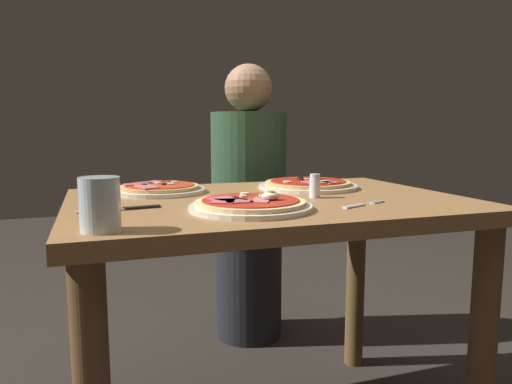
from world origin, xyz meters
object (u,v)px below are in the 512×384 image
object	(u,v)px
pizza_across_left	(308,185)
salt_shaker	(315,186)
knife	(125,209)
dining_table	(268,242)
pizza_foreground	(250,205)
pizza_across_right	(159,189)
diner_person	(249,210)
fork	(361,205)
water_glass_near	(100,208)

from	to	relation	value
pizza_across_left	salt_shaker	distance (m)	0.21
knife	salt_shaker	distance (m)	0.51
dining_table	pizza_foreground	xyz separation A→B (m)	(-0.10, -0.17, 0.14)
dining_table	salt_shaker	size ratio (longest dim) A/B	15.99
pizza_across_right	diner_person	bearing A→B (deg)	48.43
dining_table	diner_person	bearing A→B (deg)	76.47
pizza_across_left	diner_person	size ratio (longest dim) A/B	0.27
pizza_foreground	pizza_across_left	xyz separation A→B (m)	(0.30, 0.32, -0.00)
pizza_foreground	fork	bearing A→B (deg)	-7.38
water_glass_near	pizza_foreground	bearing A→B (deg)	21.35
salt_shaker	dining_table	bearing A→B (deg)	161.69
fork	salt_shaker	world-z (taller)	salt_shaker
diner_person	fork	bearing A→B (deg)	90.33
pizza_across_left	water_glass_near	distance (m)	0.79
water_glass_near	salt_shaker	size ratio (longest dim) A/B	1.54
pizza_across_left	water_glass_near	xyz separation A→B (m)	(-0.64, -0.46, 0.03)
diner_person	salt_shaker	bearing A→B (deg)	86.54
dining_table	water_glass_near	xyz separation A→B (m)	(-0.45, -0.30, 0.17)
diner_person	pizza_across_right	bearing A→B (deg)	48.43
dining_table	fork	xyz separation A→B (m)	(0.17, -0.20, 0.13)
pizza_across_left	knife	bearing A→B (deg)	-158.54
pizza_across_left	pizza_across_right	bearing A→B (deg)	174.29
dining_table	pizza_foreground	size ratio (longest dim) A/B	3.63
knife	fork	bearing A→B (deg)	-13.08
dining_table	diner_person	world-z (taller)	diner_person
pizza_foreground	pizza_across_left	bearing A→B (deg)	47.18
pizza_foreground	knife	bearing A→B (deg)	161.55
pizza_across_right	fork	distance (m)	0.60
pizza_across_right	water_glass_near	world-z (taller)	water_glass_near
dining_table	salt_shaker	world-z (taller)	salt_shaker
pizza_foreground	salt_shaker	bearing A→B (deg)	28.78
fork	diner_person	size ratio (longest dim) A/B	0.13
pizza_foreground	fork	xyz separation A→B (m)	(0.28, -0.04, -0.01)
water_glass_near	pizza_across_left	bearing A→B (deg)	35.48
pizza_across_left	fork	world-z (taller)	pizza_across_left
pizza_across_left	pizza_across_right	distance (m)	0.47
salt_shaker	diner_person	xyz separation A→B (m)	(0.04, 0.74, -0.20)
knife	dining_table	bearing A→B (deg)	10.57
pizza_across_left	diner_person	xyz separation A→B (m)	(-0.03, 0.54, -0.17)
knife	pizza_across_right	bearing A→B (deg)	67.41
water_glass_near	salt_shaker	world-z (taller)	water_glass_near
pizza_foreground	fork	distance (m)	0.28
dining_table	knife	distance (m)	0.41
dining_table	knife	world-z (taller)	knife
water_glass_near	fork	world-z (taller)	water_glass_near
pizza_foreground	pizza_across_right	bearing A→B (deg)	114.42
dining_table	water_glass_near	bearing A→B (deg)	-146.07
water_glass_near	pizza_across_right	bearing A→B (deg)	71.04
salt_shaker	pizza_across_right	bearing A→B (deg)	148.38
pizza_foreground	fork	world-z (taller)	pizza_foreground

